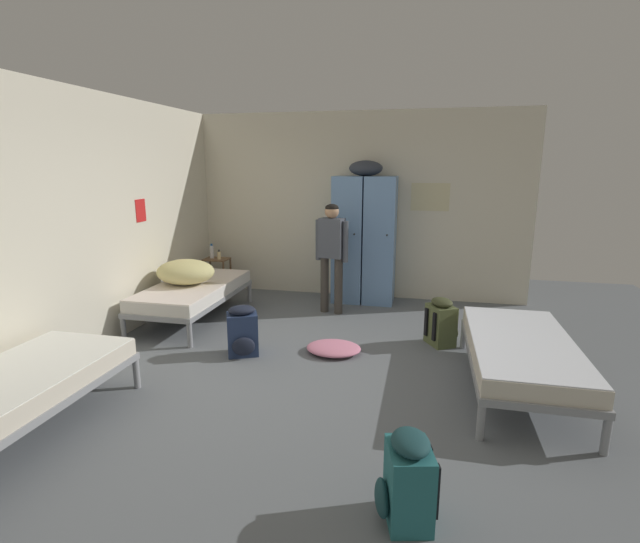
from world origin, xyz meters
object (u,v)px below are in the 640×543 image
(water_bottle, at_px, (212,252))
(clothes_pile_pink, at_px, (334,348))
(bed_right, at_px, (521,350))
(bed_left_rear, at_px, (193,292))
(lotion_bottle, at_px, (219,255))
(bed_left_front, at_px, (9,391))
(person_traveler, at_px, (332,248))
(locker_bank, at_px, (364,237))
(backpack_olive, at_px, (441,323))
(bedding_heap, at_px, (186,272))
(backpack_navy, at_px, (242,332))
(backpack_teal, at_px, (407,480))
(shelf_unit, at_px, (217,272))

(water_bottle, relative_size, clothes_pile_pink, 0.38)
(clothes_pile_pink, bearing_deg, bed_right, -14.51)
(bed_left_rear, distance_m, bed_right, 4.01)
(bed_right, xyz_separation_m, lotion_bottle, (-4.01, 2.39, 0.25))
(bed_left_front, height_order, person_traveler, person_traveler)
(locker_bank, xyz_separation_m, backpack_olive, (1.10, -1.56, -0.71))
(water_bottle, height_order, backpack_olive, water_bottle)
(bedding_heap, distance_m, lotion_bottle, 1.24)
(bedding_heap, bearing_deg, person_traveler, 21.83)
(bed_left_rear, height_order, backpack_navy, backpack_navy)
(bed_right, distance_m, backpack_navy, 2.76)
(backpack_teal, xyz_separation_m, clothes_pile_pink, (-0.88, 2.34, -0.21))
(bed_left_front, relative_size, clothes_pile_pink, 3.18)
(bedding_heap, bearing_deg, bed_left_rear, 17.01)
(bed_left_front, relative_size, person_traveler, 1.26)
(bed_left_rear, height_order, clothes_pile_pink, bed_left_rear)
(bed_left_front, bearing_deg, person_traveler, 64.15)
(locker_bank, xyz_separation_m, person_traveler, (-0.35, -0.67, -0.06))
(bed_left_front, xyz_separation_m, clothes_pile_pink, (2.02, 2.13, -0.33))
(shelf_unit, height_order, bed_left_rear, shelf_unit)
(locker_bank, distance_m, bed_left_front, 4.73)
(shelf_unit, relative_size, bed_right, 0.30)
(lotion_bottle, relative_size, backpack_navy, 0.27)
(backpack_olive, bearing_deg, shelf_unit, 157.08)
(bed_left_front, height_order, backpack_olive, backpack_olive)
(bed_left_front, bearing_deg, bedding_heap, 91.63)
(locker_bank, xyz_separation_m, bed_left_rear, (-2.07, -1.37, -0.59))
(backpack_olive, height_order, backpack_teal, same)
(water_bottle, bearing_deg, backpack_olive, -22.73)
(backpack_olive, bearing_deg, bedding_heap, 177.02)
(bed_right, bearing_deg, shelf_unit, 149.21)
(locker_bank, height_order, backpack_navy, locker_bank)
(backpack_teal, bearing_deg, bed_left_rear, 133.66)
(bed_left_rear, distance_m, water_bottle, 1.35)
(shelf_unit, relative_size, clothes_pile_pink, 0.95)
(lotion_bottle, distance_m, backpack_navy, 2.56)
(bed_right, relative_size, bedding_heap, 2.52)
(bed_left_front, distance_m, lotion_bottle, 4.07)
(lotion_bottle, relative_size, backpack_teal, 0.27)
(bed_left_front, bearing_deg, backpack_navy, 59.87)
(bed_left_rear, relative_size, bed_left_front, 1.00)
(person_traveler, distance_m, backpack_teal, 3.98)
(bed_left_front, xyz_separation_m, backpack_olive, (3.17, 2.65, -0.12))
(locker_bank, distance_m, bed_left_rear, 2.55)
(bed_left_front, distance_m, water_bottle, 4.14)
(person_traveler, distance_m, lotion_bottle, 1.98)
(shelf_unit, bearing_deg, backpack_navy, -59.25)
(backpack_navy, distance_m, clothes_pile_pink, 1.00)
(person_traveler, height_order, backpack_olive, person_traveler)
(bed_right, xyz_separation_m, backpack_navy, (-2.75, 0.20, -0.12))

